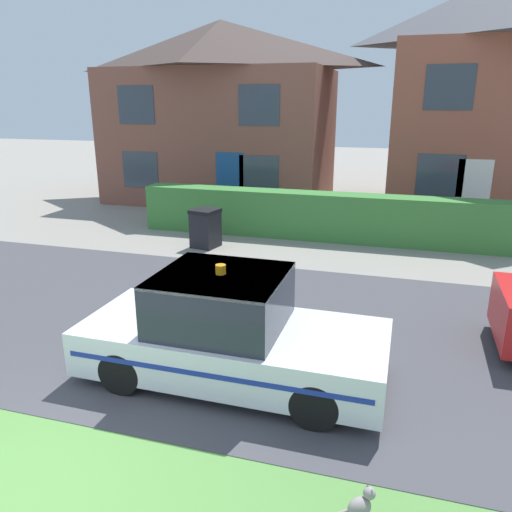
% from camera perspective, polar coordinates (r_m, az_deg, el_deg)
% --- Properties ---
extents(ground_plane, '(80.00, 80.00, 0.00)m').
position_cam_1_polar(ground_plane, '(6.12, -24.59, -22.92)').
color(ground_plane, gray).
extents(road_strip, '(28.00, 6.56, 0.01)m').
position_cam_1_polar(road_strip, '(9.21, -7.05, -7.13)').
color(road_strip, '#424247').
rests_on(road_strip, ground).
extents(lawn_verge, '(28.00, 1.77, 0.01)m').
position_cam_1_polar(lawn_verge, '(6.20, -23.67, -22.16)').
color(lawn_verge, '#568C42').
rests_on(lawn_verge, ground).
extents(garden_hedge, '(10.71, 0.79, 1.32)m').
position_cam_1_polar(garden_hedge, '(14.30, 7.67, 4.52)').
color(garden_hedge, '#3D7F38').
rests_on(garden_hedge, ground).
extents(police_car, '(4.25, 1.83, 1.68)m').
position_cam_1_polar(police_car, '(7.06, -3.03, -8.77)').
color(police_car, black).
rests_on(police_car, road_strip).
extents(cat, '(0.36, 0.29, 0.31)m').
position_cam_1_polar(cat, '(5.40, 11.95, -26.08)').
color(cat, gray).
rests_on(cat, ground).
extents(house_left, '(8.60, 5.46, 6.66)m').
position_cam_1_polar(house_left, '(20.21, -3.91, 16.17)').
color(house_left, brown).
rests_on(house_left, ground).
extents(house_right, '(7.51, 6.03, 7.85)m').
position_cam_1_polar(house_right, '(19.63, 26.55, 16.23)').
color(house_right, '#93513D').
rests_on(house_right, ground).
extents(wheelie_bin, '(0.78, 0.81, 1.04)m').
position_cam_1_polar(wheelie_bin, '(13.49, -5.79, 3.21)').
color(wheelie_bin, black).
rests_on(wheelie_bin, ground).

